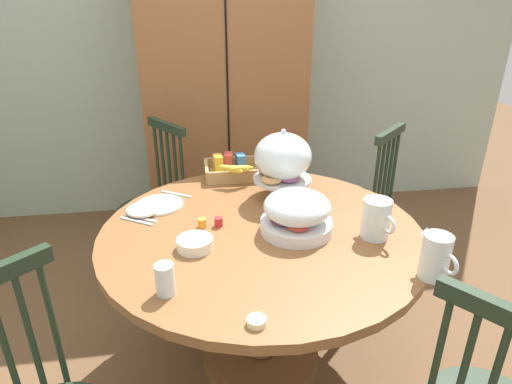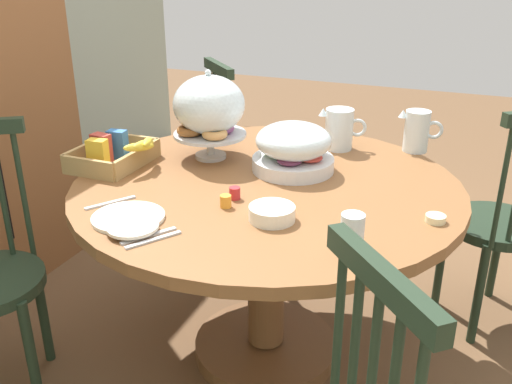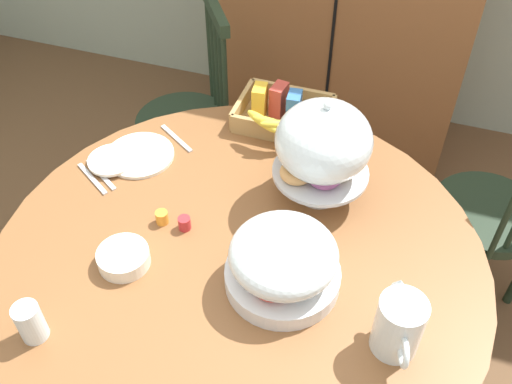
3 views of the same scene
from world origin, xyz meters
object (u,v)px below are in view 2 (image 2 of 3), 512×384
Objects in this scene: pastry_stand_with_dome at (209,109)px; cereal_bowl at (272,213)px; china_plate_large at (128,217)px; butter_dish at (436,219)px; drinking_glass at (352,233)px; windsor_chair_by_cabinet at (196,166)px; orange_juice_pitcher at (417,133)px; milk_pitcher at (339,131)px; china_plate_small at (133,227)px; dining_table at (266,228)px; windsor_chair_near_window at (501,227)px; fruit_platter_covered at (293,148)px; cereal_basket at (114,154)px.

cereal_bowl is (-0.43, -0.42, -0.17)m from pastry_stand_with_dome.
china_plate_large is 3.67× the size of butter_dish.
drinking_glass is 0.34m from butter_dish.
windsor_chair_by_cabinet is 0.84m from pastry_stand_with_dome.
orange_juice_pitcher reaches higher than butter_dish.
milk_pitcher reaches higher than china_plate_small.
pastry_stand_with_dome is at bearing 1.34° from china_plate_large.
butter_dish reaches higher than dining_table.
windsor_chair_by_cabinet is 1.25m from china_plate_large.
orange_juice_pitcher reaches higher than cereal_bowl.
windsor_chair_near_window is 1.00× the size of windsor_chair_by_cabinet.
pastry_stand_with_dome is at bearing -146.67° from windsor_chair_by_cabinet.
fruit_platter_covered is 0.59m from butter_dish.
windsor_chair_near_window reaches higher than china_plate_small.
orange_juice_pitcher is 1.20× the size of china_plate_small.
windsor_chair_by_cabinet reaches higher than fruit_platter_covered.
pastry_stand_with_dome is at bearing 44.23° from cereal_bowl.
china_plate_small is (-0.50, 0.22, 0.20)m from dining_table.
windsor_chair_near_window reaches higher than cereal_bowl.
pastry_stand_with_dome reaches higher than fruit_platter_covered.
milk_pitcher reaches higher than dining_table.
china_plate_small reaches higher than dining_table.
pastry_stand_with_dome is at bearing 117.91° from orange_juice_pitcher.
butter_dish is (-0.25, -0.53, -0.07)m from fruit_platter_covered.
windsor_chair_near_window is at bearing -55.10° from dining_table.
dining_table is 0.98m from windsor_chair_by_cabinet.
butter_dish is (0.40, -0.80, -0.01)m from china_plate_small.
cereal_bowl is (-0.22, -0.71, -0.02)m from cereal_basket.
dining_table is 0.63m from cereal_basket.
cereal_basket is (-0.59, 1.02, -0.03)m from orange_juice_pitcher.
drinking_glass reaches higher than butter_dish.
drinking_glass is at bearing -85.13° from china_plate_large.
drinking_glass is at bearing -134.29° from dining_table.
drinking_glass reaches higher than china_plate_large.
butter_dish is at bearing -100.55° from dining_table.
china_plate_small is (-0.07, -0.06, 0.01)m from china_plate_large.
drinking_glass is (-0.82, -0.25, -0.02)m from milk_pitcher.
drinking_glass is at bearing 144.90° from butter_dish.
milk_pitcher is 1.38× the size of cereal_bowl.
fruit_platter_covered reaches higher than cereal_bowl.
pastry_stand_with_dome is 0.36m from fruit_platter_covered.
orange_juice_pitcher is 0.57× the size of cereal_basket.
windsor_chair_by_cabinet is 0.93m from milk_pitcher.
china_plate_small is (-0.65, -0.07, -0.18)m from pastry_stand_with_dome.
orange_juice_pitcher reaches higher than dining_table.
china_plate_large is at bearing -161.44° from windsor_chair_by_cabinet.
china_plate_large is 0.09m from china_plate_small.
milk_pitcher is 1.02m from china_plate_small.
dining_table is 12.35× the size of drinking_glass.
windsor_chair_near_window is 2.83× the size of pastry_stand_with_dome.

